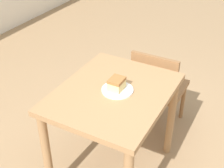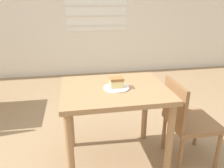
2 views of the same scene
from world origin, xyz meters
TOP-DOWN VIEW (x-y plane):
  - dining_table_near at (0.12, 0.24)m, footprint 0.89×0.72m
  - chair_near_window at (0.78, 0.15)m, footprint 0.42×0.42m
  - plate at (0.14, 0.22)m, footprint 0.22×0.22m
  - cake_slice at (0.14, 0.23)m, footprint 0.11×0.09m

SIDE VIEW (x-z plane):
  - chair_near_window at x=0.78m, z-range 0.04..0.85m
  - dining_table_near at x=0.12m, z-range 0.25..1.02m
  - plate at x=0.14m, z-range 0.76..0.78m
  - cake_slice at x=0.14m, z-range 0.78..0.86m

